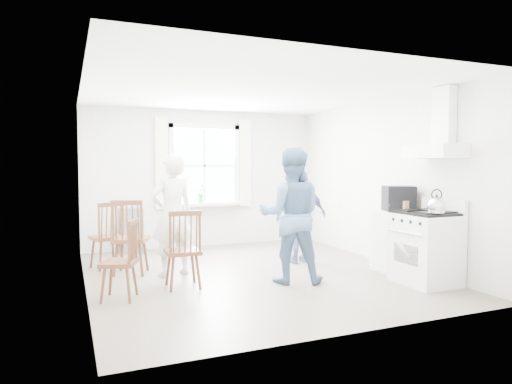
# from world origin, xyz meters

# --- Properties ---
(room_shell) EXTENTS (4.62, 5.12, 2.64)m
(room_shell) POSITION_xyz_m (0.00, 0.00, 1.30)
(room_shell) COLOR #75695A
(room_shell) RESTS_ON ground
(window_assembly) EXTENTS (1.88, 0.24, 1.70)m
(window_assembly) POSITION_xyz_m (0.00, 2.45, 1.46)
(window_assembly) COLOR white
(window_assembly) RESTS_ON room_shell
(range_hood) EXTENTS (0.45, 0.76, 0.94)m
(range_hood) POSITION_xyz_m (2.07, -1.35, 1.90)
(range_hood) COLOR white
(range_hood) RESTS_ON room_shell
(shelf_unit) EXTENTS (0.40, 0.30, 0.80)m
(shelf_unit) POSITION_xyz_m (-1.40, 2.33, 0.40)
(shelf_unit) COLOR slate
(shelf_unit) RESTS_ON ground
(gas_stove) EXTENTS (0.68, 0.76, 1.12)m
(gas_stove) POSITION_xyz_m (1.91, -1.35, 0.48)
(gas_stove) COLOR white
(gas_stove) RESTS_ON ground
(kettle) EXTENTS (0.23, 0.23, 0.32)m
(kettle) POSITION_xyz_m (1.81, -1.62, 1.05)
(kettle) COLOR silver
(kettle) RESTS_ON gas_stove
(low_cabinet) EXTENTS (0.50, 0.55, 0.90)m
(low_cabinet) POSITION_xyz_m (1.98, -0.65, 0.45)
(low_cabinet) COLOR white
(low_cabinet) RESTS_ON ground
(stereo_stack) EXTENTS (0.51, 0.49, 0.36)m
(stereo_stack) POSITION_xyz_m (1.99, -0.71, 1.08)
(stereo_stack) COLOR black
(stereo_stack) RESTS_ON low_cabinet
(cardboard_box) EXTENTS (0.27, 0.21, 0.16)m
(cardboard_box) POSITION_xyz_m (2.04, -0.82, 0.98)
(cardboard_box) COLOR #A57750
(cardboard_box) RESTS_ON low_cabinet
(windsor_chair_a) EXTENTS (0.54, 0.53, 1.02)m
(windsor_chair_a) POSITION_xyz_m (-1.87, 1.12, 0.62)
(windsor_chair_a) COLOR #482717
(windsor_chair_a) RESTS_ON ground
(windsor_chair_b) EXTENTS (0.45, 0.44, 1.01)m
(windsor_chair_b) POSITION_xyz_m (-1.10, -0.42, 0.61)
(windsor_chair_b) COLOR #482717
(windsor_chair_b) RESTS_ON ground
(windsor_chair_c) EXTENTS (0.50, 0.51, 0.94)m
(windsor_chair_c) POSITION_xyz_m (-1.81, -0.58, 0.57)
(windsor_chair_c) COLOR #482717
(windsor_chair_c) RESTS_ON ground
(person_left) EXTENTS (0.73, 0.73, 1.72)m
(person_left) POSITION_xyz_m (-1.07, 0.38, 0.86)
(person_left) COLOR silver
(person_left) RESTS_ON ground
(person_mid) EXTENTS (1.14, 1.14, 1.79)m
(person_mid) POSITION_xyz_m (0.30, -0.60, 0.90)
(person_mid) COLOR slate
(person_mid) RESTS_ON ground
(person_right) EXTENTS (0.91, 0.91, 1.50)m
(person_right) POSITION_xyz_m (1.00, 0.41, 0.75)
(person_right) COLOR navy
(person_right) RESTS_ON ground
(potted_plant) EXTENTS (0.22, 0.22, 0.36)m
(potted_plant) POSITION_xyz_m (-0.10, 2.36, 1.03)
(potted_plant) COLOR #34753A
(potted_plant) RESTS_ON window_assembly
(windsor_chair_d) EXTENTS (0.59, 0.58, 1.09)m
(windsor_chair_d) POSITION_xyz_m (-1.65, 0.58, 0.66)
(windsor_chair_d) COLOR #482717
(windsor_chair_d) RESTS_ON ground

